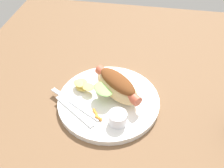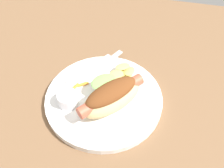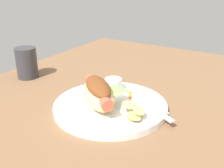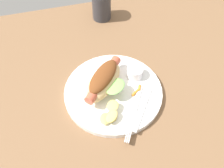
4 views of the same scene
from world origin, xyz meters
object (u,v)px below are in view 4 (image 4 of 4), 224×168
knife (142,109)px  drinking_cup (102,6)px  fork (134,112)px  sauce_ramekin (135,72)px  carrot_garnish (138,90)px  plate (113,92)px  chips_pile (110,115)px  hot_dog (104,80)px

knife → drinking_cup: bearing=-143.1°
fork → drinking_cup: drinking_cup is taller
drinking_cup → sauce_ramekin: bearing=-84.9°
carrot_garnish → drinking_cup: 35.09cm
knife → drinking_cup: (-1.10, 40.95, 2.94)cm
drinking_cup → plate: bearing=-97.9°
knife → carrot_garnish: (0.71, 6.01, 0.18)cm
fork → knife: (2.19, 0.22, -0.02)cm
knife → carrot_garnish: 6.06cm
knife → chips_pile: chips_pile is taller
carrot_garnish → plate: bearing=164.5°
drinking_cup → hot_dog: bearing=-102.2°
knife → carrot_garnish: size_ratio=3.98×
sauce_ramekin → carrot_garnish: bearing=-99.0°
plate → drinking_cup: (4.60, 33.16, 3.92)cm
plate → carrot_garnish: size_ratio=7.66×
chips_pile → carrot_garnish: 11.11cm
plate → hot_dog: 4.94cm
sauce_ramekin → drinking_cup: bearing=95.1°
plate → sauce_ramekin: bearing=26.2°
sauce_ramekin → knife: bearing=-97.8°
fork → drinking_cup: (1.08, 41.17, 2.92)cm
knife → plate: bearing=-108.4°
chips_pile → drinking_cup: (7.47, 40.99, 2.05)cm
drinking_cup → carrot_garnish: bearing=-87.0°
hot_dog → sauce_ramekin: 9.74cm
chips_pile → hot_dog: bearing=85.9°
hot_dog → carrot_garnish: hot_dog is taller
fork → drinking_cup: size_ratio=1.65×
plate → sauce_ramekin: (7.26, 3.58, 2.33)cm
chips_pile → fork: bearing=-1.6°
plate → drinking_cup: 33.71cm
chips_pile → carrot_garnish: (9.28, 6.05, -0.72)cm
hot_dog → drinking_cup: bearing=-151.0°
fork → carrot_garnish: size_ratio=4.42×
knife → drinking_cup: drinking_cup is taller
carrot_garnish → drinking_cup: drinking_cup is taller
carrot_garnish → drinking_cup: bearing=93.0°
sauce_ramekin → carrot_garnish: 5.54cm
sauce_ramekin → fork: (-3.75, -11.58, -1.33)cm
sauce_ramekin → chips_pile: size_ratio=0.60×
plate → fork: (3.51, -8.00, 1.00)cm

